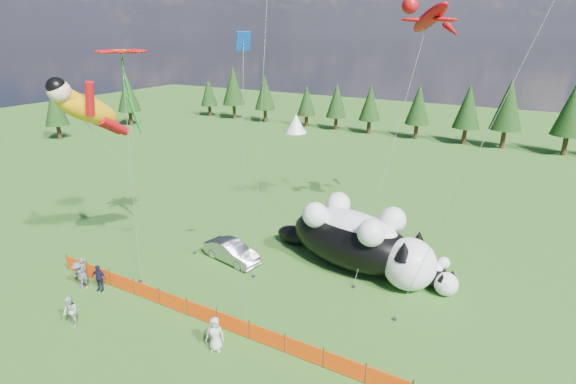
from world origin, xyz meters
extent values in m
plane|color=#0D3B0A|center=(0.00, 0.00, 0.00)|extent=(160.00, 160.00, 0.00)
cylinder|color=#262626|center=(-11.00, -3.00, 0.55)|extent=(0.06, 0.06, 1.10)
cylinder|color=#262626|center=(-9.00, -3.00, 0.55)|extent=(0.06, 0.06, 1.10)
cylinder|color=#262626|center=(-7.00, -3.00, 0.55)|extent=(0.06, 0.06, 1.10)
cylinder|color=#262626|center=(-5.00, -3.00, 0.55)|extent=(0.06, 0.06, 1.10)
cylinder|color=#262626|center=(-3.00, -3.00, 0.55)|extent=(0.06, 0.06, 1.10)
cylinder|color=#262626|center=(-1.00, -3.00, 0.55)|extent=(0.06, 0.06, 1.10)
cylinder|color=#262626|center=(1.00, -3.00, 0.55)|extent=(0.06, 0.06, 1.10)
cylinder|color=#262626|center=(3.00, -3.00, 0.55)|extent=(0.06, 0.06, 1.10)
cylinder|color=#262626|center=(5.00, -3.00, 0.55)|extent=(0.06, 0.06, 1.10)
cylinder|color=#262626|center=(7.00, -3.00, 0.55)|extent=(0.06, 0.06, 1.10)
cylinder|color=#262626|center=(9.00, -3.00, 0.55)|extent=(0.06, 0.06, 1.10)
cube|color=#FF4505|center=(-10.00, -3.00, 0.50)|extent=(2.00, 0.04, 0.90)
cube|color=#FF4505|center=(-8.00, -3.00, 0.50)|extent=(2.00, 0.04, 0.90)
cube|color=#FF4505|center=(-6.00, -3.00, 0.50)|extent=(2.00, 0.04, 0.90)
cube|color=#FF4505|center=(-4.00, -3.00, 0.50)|extent=(2.00, 0.04, 0.90)
cube|color=#FF4505|center=(-2.00, -3.00, 0.50)|extent=(2.00, 0.04, 0.90)
cube|color=#FF4505|center=(0.00, -3.00, 0.50)|extent=(2.00, 0.04, 0.90)
cube|color=#FF4505|center=(2.00, -3.00, 0.50)|extent=(2.00, 0.04, 0.90)
cube|color=#FF4505|center=(4.00, -3.00, 0.50)|extent=(2.00, 0.04, 0.90)
cube|color=#FF4505|center=(6.00, -3.00, 0.50)|extent=(2.00, 0.04, 0.90)
cube|color=#FF4505|center=(8.00, -3.00, 0.50)|extent=(2.00, 0.04, 0.90)
cube|color=#FF4505|center=(10.00, -3.00, 0.50)|extent=(2.00, 0.04, 0.90)
ellipsoid|color=black|center=(4.43, 6.40, 1.75)|extent=(9.38, 5.74, 3.50)
ellipsoid|color=white|center=(4.43, 6.40, 2.62)|extent=(7.05, 4.17, 2.14)
sphere|color=white|center=(8.43, 5.59, 1.55)|extent=(3.11, 3.11, 3.11)
sphere|color=#E55962|center=(9.72, 5.32, 1.55)|extent=(0.43, 0.43, 0.43)
ellipsoid|color=black|center=(-0.13, 7.33, 0.68)|extent=(2.93, 1.87, 1.36)
cone|color=black|center=(8.24, 4.67, 2.80)|extent=(1.09, 1.09, 1.09)
cone|color=black|center=(8.61, 6.50, 2.80)|extent=(1.09, 1.09, 1.09)
sphere|color=white|center=(6.78, 7.21, 3.40)|extent=(1.63, 1.63, 1.63)
sphere|color=white|center=(6.27, 4.74, 3.40)|extent=(1.63, 1.63, 1.63)
sphere|color=white|center=(2.78, 8.02, 3.40)|extent=(1.63, 1.63, 1.63)
sphere|color=white|center=(2.28, 5.55, 3.40)|extent=(1.63, 1.63, 1.63)
ellipsoid|color=black|center=(9.02, 6.87, 0.77)|extent=(4.21, 3.59, 1.54)
ellipsoid|color=white|center=(9.02, 6.87, 1.16)|extent=(3.14, 2.65, 0.94)
sphere|color=white|center=(10.53, 5.90, 0.68)|extent=(1.37, 1.37, 1.37)
sphere|color=#E55962|center=(11.02, 5.59, 0.68)|extent=(0.19, 0.19, 0.19)
ellipsoid|color=black|center=(7.30, 7.98, 0.30)|extent=(1.33, 1.15, 0.60)
cone|color=black|center=(10.31, 5.55, 1.23)|extent=(0.48, 0.48, 0.48)
cone|color=black|center=(10.75, 6.25, 1.23)|extent=(0.48, 0.48, 0.48)
sphere|color=white|center=(10.11, 6.83, 1.50)|extent=(0.72, 0.72, 0.72)
sphere|color=white|center=(9.51, 5.90, 1.50)|extent=(0.72, 0.72, 0.72)
sphere|color=white|center=(8.60, 7.80, 1.50)|extent=(0.72, 0.72, 0.72)
sphere|color=white|center=(8.00, 6.87, 1.50)|extent=(0.72, 0.72, 0.72)
imported|color=#A6A6AA|center=(-2.55, 3.09, 0.68)|extent=(4.31, 2.16, 1.36)
imported|color=#59595E|center=(-8.17, -3.88, 0.97)|extent=(0.78, 0.59, 1.95)
imported|color=beige|center=(-5.51, -6.67, 0.86)|extent=(0.90, 0.62, 1.71)
imported|color=#141738|center=(-7.12, -3.64, 0.82)|extent=(1.05, 0.72, 1.64)
imported|color=#59595E|center=(-8.35, -4.09, 0.85)|extent=(1.19, 0.79, 1.70)
imported|color=beige|center=(2.03, -4.43, 0.89)|extent=(1.02, 0.88, 1.77)
cylinder|color=#595959|center=(-6.86, 0.42, 5.19)|extent=(0.03, 0.03, 11.42)
cube|color=#262626|center=(-5.37, 2.64, 0.08)|extent=(0.15, 0.15, 0.16)
cylinder|color=#595959|center=(6.21, 7.83, 7.62)|extent=(0.03, 0.03, 16.85)
cube|color=#262626|center=(5.67, 3.97, 0.08)|extent=(0.15, 0.15, 0.16)
cylinder|color=#595959|center=(-6.69, -0.75, 6.70)|extent=(0.03, 0.03, 13.43)
cube|color=#262626|center=(-5.75, -1.88, 0.08)|extent=(0.15, 0.15, 0.16)
cube|color=#178026|center=(-7.63, 0.37, 10.66)|extent=(0.21, 0.21, 4.56)
cylinder|color=#595959|center=(-0.60, 3.97, 9.62)|extent=(0.03, 0.03, 19.37)
cube|color=#262626|center=(-0.13, 2.01, 0.08)|extent=(0.15, 0.15, 0.16)
cylinder|color=#595959|center=(11.57, 4.70, 9.67)|extent=(0.03, 0.03, 20.55)
cube|color=#262626|center=(8.76, 2.05, 0.08)|extent=(0.15, 0.15, 0.16)
cylinder|color=#595959|center=(2.10, -1.95, 7.04)|extent=(0.03, 0.03, 13.80)
cube|color=#262626|center=(1.98, -2.27, 0.08)|extent=(0.15, 0.15, 0.16)
camera|label=1|loc=(13.75, -18.04, 14.32)|focal=28.00mm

